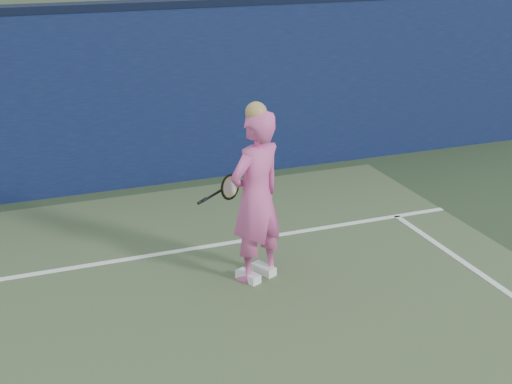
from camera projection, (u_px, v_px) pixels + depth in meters
name	position (u px, v px, depth m)	size (l,w,h in m)	color
player	(256.00, 197.00, 7.39)	(0.81, 0.69, 1.95)	#D5529A
racket	(228.00, 188.00, 7.66)	(0.53, 0.19, 0.29)	black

